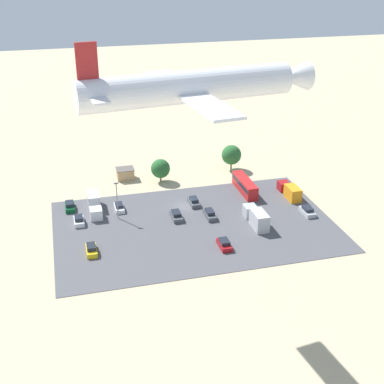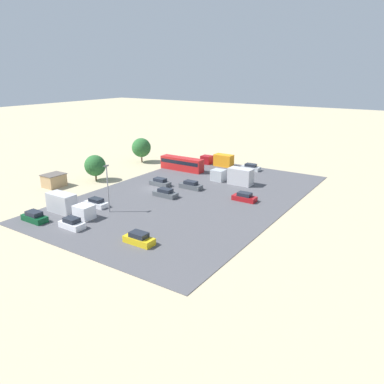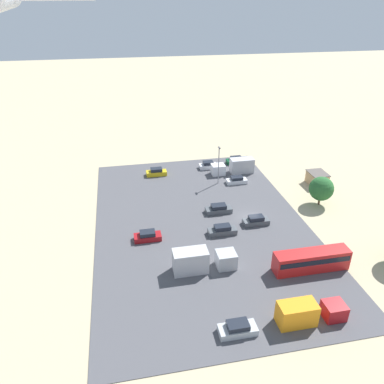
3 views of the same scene
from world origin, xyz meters
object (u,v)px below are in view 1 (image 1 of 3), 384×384
object	(u,v)px
parked_car_1	(210,214)
parked_car_2	(79,221)
bus	(245,185)
parked_truck_2	(94,204)
shed_building	(125,174)
parked_car_0	(91,250)
parked_car_8	(224,244)
parked_car_4	(307,211)
parked_car_5	(194,202)
parked_car_3	(119,207)
airplane	(200,86)
parked_truck_1	(257,218)
parked_car_7	(70,206)
parked_truck_0	(290,191)

from	to	relation	value
parked_car_1	parked_car_2	size ratio (longest dim) A/B	1.17
bus	parked_truck_2	world-z (taller)	parked_truck_2
shed_building	parked_car_0	bearing A→B (deg)	71.51
shed_building	parked_car_8	xyz separation A→B (m)	(-13.31, 36.46, -0.61)
bus	parked_car_4	bearing A→B (deg)	123.29
parked_car_5	parked_car_3	bearing A→B (deg)	174.50
parked_car_3	parked_car_1	bearing A→B (deg)	-24.30
shed_building	parked_car_4	distance (m)	44.19
parked_car_3	parked_car_5	world-z (taller)	parked_car_5
bus	parked_car_8	size ratio (longest dim) A/B	2.51
parked_car_1	parked_car_3	distance (m)	19.40
parked_car_2	shed_building	bearing A→B (deg)	-121.10
bus	airplane	distance (m)	55.87
bus	parked_car_2	distance (m)	38.02
shed_building	parked_car_2	bearing A→B (deg)	58.90
parked_car_0	parked_truck_1	world-z (taller)	parked_truck_1
parked_car_0	parked_car_3	xyz separation A→B (m)	(-7.17, -16.06, -0.08)
shed_building	parked_car_5	size ratio (longest dim) A/B	0.94
parked_car_1	parked_car_7	bearing A→B (deg)	158.49
parked_car_4	parked_car_5	bearing A→B (deg)	155.13
parked_car_4	parked_car_8	size ratio (longest dim) A/B	1.03
parked_car_0	parked_truck_2	distance (m)	17.37
parked_car_7	parked_truck_2	world-z (taller)	parked_truck_2
shed_building	parked_truck_1	xyz separation A→B (m)	(-22.23, 29.71, 0.32)
bus	parked_car_8	xyz separation A→B (m)	(11.94, 22.20, -1.00)
parked_car_5	parked_car_4	bearing A→B (deg)	-24.87
parked_car_8	parked_truck_2	distance (m)	30.68
parked_car_4	parked_car_7	bearing A→B (deg)	163.01
bus	parked_car_1	size ratio (longest dim) A/B	2.33
parked_car_8	parked_car_3	bearing A→B (deg)	129.98
parked_car_2	parked_car_7	world-z (taller)	parked_car_7
parked_car_3	parked_truck_0	bearing A→B (deg)	-4.55
parked_car_3	parked_truck_1	distance (m)	29.17
parked_car_7	parked_car_1	bearing A→B (deg)	-21.51
shed_building	parked_truck_0	size ratio (longest dim) A/B	0.50
shed_building	parked_car_1	size ratio (longest dim) A/B	0.89
parked_car_1	airplane	distance (m)	46.33
parked_car_8	parked_car_0	bearing A→B (deg)	170.23
parked_car_7	airplane	size ratio (longest dim) A/B	0.14
bus	shed_building	bearing A→B (deg)	-29.46
parked_car_0	parked_car_3	world-z (taller)	parked_car_0
parked_truck_0	parked_car_1	bearing A→B (deg)	-166.08
parked_car_4	parked_truck_0	size ratio (longest dim) A/B	0.53
parked_car_2	parked_car_5	distance (m)	24.73
parked_car_8	parked_truck_0	distance (m)	27.02
shed_building	parked_truck_1	world-z (taller)	parked_truck_1
parked_car_8	parked_car_2	bearing A→B (deg)	147.78
shed_building	parked_truck_2	distance (m)	17.41
parked_truck_0	parked_truck_2	bearing A→B (deg)	174.43
parked_car_8	airplane	bearing A→B (deg)	-119.43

